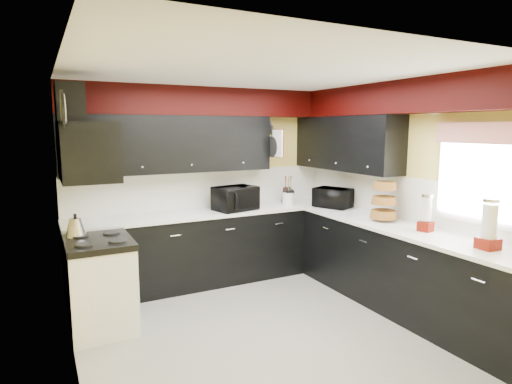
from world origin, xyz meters
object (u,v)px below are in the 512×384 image
Objects in this scene: toaster_oven at (236,198)px; microwave at (333,198)px; utensil_crock at (288,199)px; knife_block at (288,196)px; kettle at (76,227)px.

toaster_oven is 1.12× the size of microwave.
knife_block is (0.01, 0.03, 0.03)m from utensil_crock.
microwave reaches higher than kettle.
toaster_oven is 1.31m from microwave.
toaster_oven is at bearing 12.73° from kettle.
utensil_crock is (0.80, 0.01, -0.07)m from toaster_oven.
toaster_oven is 2.02m from kettle.
utensil_crock is (-0.44, 0.44, -0.04)m from microwave.
kettle is at bearing -166.92° from knife_block.
utensil_crock reaches higher than kettle.
toaster_oven reaches higher than utensil_crock.
knife_block reaches higher than kettle.
toaster_oven is 2.60× the size of kettle.
toaster_oven is 0.82m from knife_block.
knife_block is (0.81, 0.04, -0.04)m from toaster_oven.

